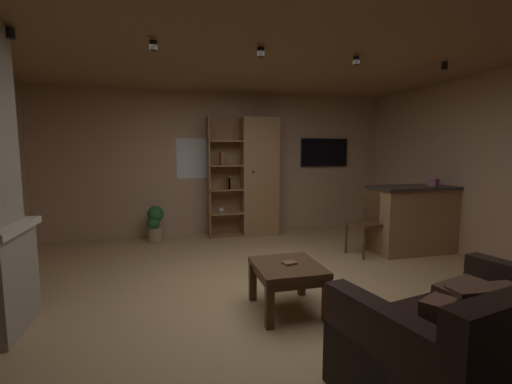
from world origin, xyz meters
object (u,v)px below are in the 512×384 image
Objects in this scene: table_book_0 at (290,263)px; dining_chair at (369,219)px; leather_couch at (477,347)px; wall_mounted_tv at (324,153)px; bookshelf_cabinet at (255,177)px; potted_floor_plant at (155,222)px; coffee_table at (287,273)px; kitchen_bar_counter at (420,218)px; tissue_box at (433,182)px.

dining_chair is at bearing 39.09° from table_book_0.
dining_chair reaches higher than leather_couch.
wall_mounted_tv is (1.89, 3.27, 1.04)m from table_book_0.
bookshelf_cabinet is 3.50× the size of potted_floor_plant.
wall_mounted_tv reaches higher than table_book_0.
coffee_table is 1.12× the size of potted_floor_plant.
kitchen_bar_counter is 0.58m from tissue_box.
coffee_table is at bearing 118.53° from leather_couch.
tissue_box reaches higher than kitchen_bar_counter.
kitchen_bar_counter is 2.97m from coffee_table.
leather_couch is 1.57m from coffee_table.
dining_chair is at bearing -51.21° from bookshelf_cabinet.
tissue_box is (0.16, -0.04, 0.55)m from kitchen_bar_counter.
potted_floor_plant is (-3.93, 1.59, -0.18)m from kitchen_bar_counter.
kitchen_bar_counter is at bearing -21.99° from potted_floor_plant.
tissue_box is 0.12× the size of wall_mounted_tv.
potted_floor_plant is at bearing 158.01° from kitchen_bar_counter.
kitchen_bar_counter is at bearing -37.66° from bookshelf_cabinet.
tissue_box is at bearing -21.75° from potted_floor_plant.
bookshelf_cabinet is at bearing 142.34° from kitchen_bar_counter.
bookshelf_cabinet is 17.02× the size of table_book_0.
wall_mounted_tv is at bearing 75.94° from leather_couch.
wall_mounted_tv is (1.16, 4.65, 1.19)m from leather_couch.
tissue_box reaches higher than dining_chair.
potted_floor_plant is 0.63× the size of wall_mounted_tv.
bookshelf_cabinet is 2.80m from kitchen_bar_counter.
table_book_0 is at bearing -120.08° from wall_mounted_tv.
tissue_box is at bearing -15.48° from kitchen_bar_counter.
coffee_table is 0.70× the size of wall_mounted_tv.
coffee_table is at bearing -154.32° from tissue_box.
wall_mounted_tv is at bearing 110.66° from kitchen_bar_counter.
coffee_table is 3.25m from potted_floor_plant.
tissue_box is 1.15m from dining_chair.
tissue_box reaches higher than potted_floor_plant.
bookshelf_cabinet is 17.60× the size of tissue_box.
bookshelf_cabinet reaches higher than tissue_box.
table_book_0 is (-2.60, -1.38, -0.04)m from kitchen_bar_counter.
coffee_table is 5.46× the size of table_book_0.
dining_chair is (1.75, 1.42, 0.07)m from table_book_0.
table_book_0 is (-0.43, -3.06, -0.59)m from bookshelf_cabinet.
bookshelf_cabinet is at bearing 128.79° from dining_chair.
kitchen_bar_counter reaches higher than table_book_0.
dining_chair is at bearing -26.74° from potted_floor_plant.
tissue_box is at bearing -36.41° from bookshelf_cabinet.
bookshelf_cabinet is at bearing 93.80° from leather_couch.
wall_mounted_tv is at bearing 114.32° from tissue_box.
wall_mounted_tv is at bearing 59.64° from coffee_table.
leather_couch is at bearing -110.02° from dining_chair.
leather_couch is 2.53× the size of coffee_table.
leather_couch is 1.78× the size of wall_mounted_tv.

